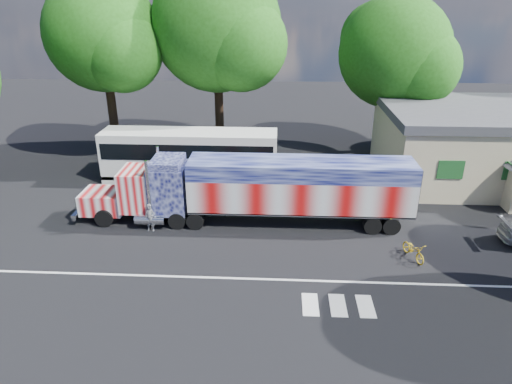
{
  "coord_description": "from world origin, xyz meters",
  "views": [
    {
      "loc": [
        1.3,
        -21.2,
        12.52
      ],
      "look_at": [
        0.0,
        3.0,
        1.9
      ],
      "focal_mm": 32.0,
      "sensor_mm": 36.0,
      "label": 1
    }
  ],
  "objects_px": {
    "coach_bus": "(190,155)",
    "tree_n_mid": "(219,27)",
    "tree_nw_a": "(104,35)",
    "tree_ne_a": "(396,53)",
    "bicycle": "(414,250)",
    "woman": "(150,218)",
    "semi_truck": "(258,188)"
  },
  "relations": [
    {
      "from": "tree_ne_a",
      "to": "coach_bus",
      "type": "bearing_deg",
      "value": -154.54
    },
    {
      "from": "tree_ne_a",
      "to": "tree_n_mid",
      "type": "bearing_deg",
      "value": -174.49
    },
    {
      "from": "tree_ne_a",
      "to": "tree_n_mid",
      "type": "relative_size",
      "value": 0.83
    },
    {
      "from": "bicycle",
      "to": "tree_ne_a",
      "type": "distance_m",
      "value": 19.2
    },
    {
      "from": "semi_truck",
      "to": "tree_nw_a",
      "type": "bearing_deg",
      "value": 137.05
    },
    {
      "from": "bicycle",
      "to": "tree_ne_a",
      "type": "xyz_separation_m",
      "value": [
        2.13,
        17.48,
        7.67
      ]
    },
    {
      "from": "tree_nw_a",
      "to": "tree_n_mid",
      "type": "distance_m",
      "value": 8.6
    },
    {
      "from": "tree_n_mid",
      "to": "semi_truck",
      "type": "bearing_deg",
      "value": -73.74
    },
    {
      "from": "woman",
      "to": "tree_nw_a",
      "type": "xyz_separation_m",
      "value": [
        -6.08,
        12.74,
        8.78
      ]
    },
    {
      "from": "bicycle",
      "to": "tree_n_mid",
      "type": "relative_size",
      "value": 0.12
    },
    {
      "from": "coach_bus",
      "to": "tree_ne_a",
      "type": "distance_m",
      "value": 18.23
    },
    {
      "from": "semi_truck",
      "to": "woman",
      "type": "xyz_separation_m",
      "value": [
        -6.06,
        -1.43,
        -1.33
      ]
    },
    {
      "from": "tree_nw_a",
      "to": "tree_ne_a",
      "type": "relative_size",
      "value": 1.11
    },
    {
      "from": "semi_truck",
      "to": "bicycle",
      "type": "distance_m",
      "value": 9.07
    },
    {
      "from": "tree_n_mid",
      "to": "tree_nw_a",
      "type": "bearing_deg",
      "value": -172.01
    },
    {
      "from": "tree_ne_a",
      "to": "semi_truck",
      "type": "bearing_deg",
      "value": -126.57
    },
    {
      "from": "tree_nw_a",
      "to": "semi_truck",
      "type": "bearing_deg",
      "value": -42.95
    },
    {
      "from": "woman",
      "to": "tree_ne_a",
      "type": "height_order",
      "value": "tree_ne_a"
    },
    {
      "from": "tree_ne_a",
      "to": "tree_n_mid",
      "type": "distance_m",
      "value": 14.11
    },
    {
      "from": "coach_bus",
      "to": "woman",
      "type": "relative_size",
      "value": 7.54
    },
    {
      "from": "tree_nw_a",
      "to": "tree_ne_a",
      "type": "xyz_separation_m",
      "value": [
        22.41,
        2.53,
        -1.46
      ]
    },
    {
      "from": "semi_truck",
      "to": "coach_bus",
      "type": "xyz_separation_m",
      "value": [
        -5.19,
        6.48,
        -0.29
      ]
    },
    {
      "from": "coach_bus",
      "to": "bicycle",
      "type": "xyz_separation_m",
      "value": [
        13.32,
        -10.12,
        -1.39
      ]
    },
    {
      "from": "woman",
      "to": "tree_nw_a",
      "type": "relative_size",
      "value": 0.12
    },
    {
      "from": "semi_truck",
      "to": "tree_ne_a",
      "type": "height_order",
      "value": "tree_ne_a"
    },
    {
      "from": "bicycle",
      "to": "woman",
      "type": "bearing_deg",
      "value": 152.31
    },
    {
      "from": "coach_bus",
      "to": "tree_n_mid",
      "type": "height_order",
      "value": "tree_n_mid"
    },
    {
      "from": "tree_ne_a",
      "to": "tree_nw_a",
      "type": "bearing_deg",
      "value": -173.55
    },
    {
      "from": "semi_truck",
      "to": "tree_n_mid",
      "type": "height_order",
      "value": "tree_n_mid"
    },
    {
      "from": "bicycle",
      "to": "tree_n_mid",
      "type": "bearing_deg",
      "value": 107.27
    },
    {
      "from": "tree_nw_a",
      "to": "tree_n_mid",
      "type": "height_order",
      "value": "tree_n_mid"
    },
    {
      "from": "woman",
      "to": "tree_ne_a",
      "type": "bearing_deg",
      "value": 48.41
    }
  ]
}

